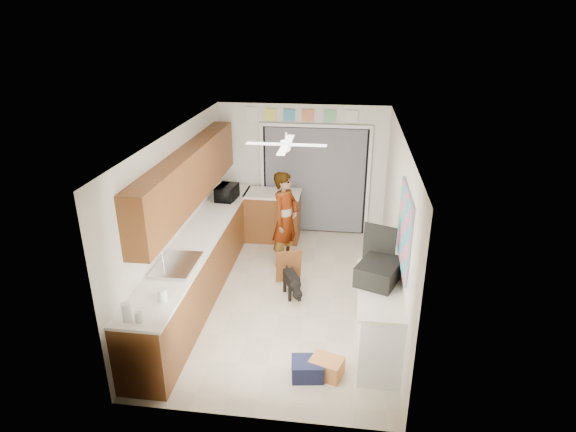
{
  "coord_description": "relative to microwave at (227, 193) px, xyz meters",
  "views": [
    {
      "loc": [
        0.88,
        -6.35,
        3.98
      ],
      "look_at": [
        0.0,
        0.4,
        1.15
      ],
      "focal_mm": 30.0,
      "sensor_mm": 36.0,
      "label": 1
    }
  ],
  "objects": [
    {
      "name": "suitcase_rim",
      "position": [
        2.57,
        -2.56,
        -0.11
      ],
      "size": [
        0.62,
        0.7,
        0.02
      ],
      "primitive_type": "cube",
      "rotation": [
        0.0,
        0.0,
        -0.38
      ],
      "color": "yellow",
      "rests_on": "suitcase"
    },
    {
      "name": "wall_back",
      "position": [
        1.25,
        0.98,
        0.18
      ],
      "size": [
        3.2,
        0.0,
        3.2
      ],
      "primitive_type": "plane",
      "rotation": [
        1.57,
        0.0,
        0.0
      ],
      "color": "silver",
      "rests_on": "ground"
    },
    {
      "name": "right_counter_top",
      "position": [
        2.59,
        -2.72,
        -0.15
      ],
      "size": [
        0.54,
        1.44,
        0.04
      ],
      "primitive_type": "cube",
      "color": "white",
      "rests_on": "right_counter_base"
    },
    {
      "name": "ceiling_fan",
      "position": [
        1.25,
        -1.32,
        1.25
      ],
      "size": [
        1.14,
        1.14,
        0.24
      ],
      "primitive_type": "cube",
      "color": "white",
      "rests_on": "ceiling"
    },
    {
      "name": "sink_basin",
      "position": [
        -0.04,
        -2.52,
        -0.12
      ],
      "size": [
        0.5,
        0.76,
        0.06
      ],
      "primitive_type": "cube",
      "color": "silver",
      "rests_on": "left_countertop"
    },
    {
      "name": "cardboard_box",
      "position": [
        1.99,
        -3.26,
        -0.96
      ],
      "size": [
        0.44,
        0.38,
        0.23
      ],
      "primitive_type": "cube",
      "rotation": [
        0.0,
        0.0,
        -0.33
      ],
      "color": "#CA7A3F",
      "rests_on": "floor"
    },
    {
      "name": "route66_sign",
      "position": [
        0.3,
        0.95,
        1.23
      ],
      "size": [
        0.22,
        0.02,
        0.26
      ],
      "primitive_type": "cube",
      "color": "silver",
      "rests_on": "wall_back"
    },
    {
      "name": "paper_towel_roll",
      "position": [
        -0.15,
        -3.77,
        -0.02
      ],
      "size": [
        0.13,
        0.13,
        0.22
      ],
      "primitive_type": "cylinder",
      "rotation": [
        0.0,
        0.0,
        0.35
      ],
      "color": "white",
      "rests_on": "left_countertop"
    },
    {
      "name": "header_frame_3",
      "position": [
        1.75,
        0.95,
        1.23
      ],
      "size": [
        0.22,
        0.02,
        0.22
      ],
      "primitive_type": "cube",
      "color": "#69B981",
      "rests_on": "wall_back"
    },
    {
      "name": "left_countertop",
      "position": [
        -0.04,
        -1.52,
        -0.15
      ],
      "size": [
        0.62,
        4.8,
        0.04
      ],
      "primitive_type": "cube",
      "color": "white",
      "rests_on": "left_base_cabinets"
    },
    {
      "name": "header_frame_0",
      "position": [
        0.65,
        0.95,
        1.23
      ],
      "size": [
        0.22,
        0.02,
        0.22
      ],
      "primitive_type": "cube",
      "color": "#E5E44C",
      "rests_on": "wall_back"
    },
    {
      "name": "abstract_painting",
      "position": [
        2.83,
        -2.52,
        0.58
      ],
      "size": [
        0.03,
        1.15,
        0.95
      ],
      "primitive_type": "cube",
      "color": "#F25985",
      "rests_on": "wall_right"
    },
    {
      "name": "floor",
      "position": [
        1.25,
        -1.52,
        -1.07
      ],
      "size": [
        5.0,
        5.0,
        0.0
      ],
      "primitive_type": "plane",
      "color": "#B8AD94",
      "rests_on": "ground"
    },
    {
      "name": "microwave",
      "position": [
        0.0,
        0.0,
        0.0
      ],
      "size": [
        0.36,
        0.5,
        0.26
      ],
      "primitive_type": "imported",
      "rotation": [
        0.0,
        0.0,
        1.48
      ],
      "color": "black",
      "rests_on": "left_countertop"
    },
    {
      "name": "peninsula_base",
      "position": [
        0.75,
        0.48,
        -0.62
      ],
      "size": [
        1.0,
        0.6,
        0.9
      ],
      "primitive_type": "cube",
      "color": "brown",
      "rests_on": "floor"
    },
    {
      "name": "jar_a",
      "position": [
        0.08,
        -3.34,
        -0.06
      ],
      "size": [
        0.12,
        0.12,
        0.15
      ],
      "primitive_type": "cylinder",
      "rotation": [
        0.0,
        0.0,
        -0.13
      ],
      "color": "silver",
      "rests_on": "left_countertop"
    },
    {
      "name": "right_counter_base",
      "position": [
        2.6,
        -2.72,
        -0.62
      ],
      "size": [
        0.5,
        1.4,
        0.9
      ],
      "primitive_type": "cube",
      "color": "white",
      "rests_on": "floor"
    },
    {
      "name": "curtain_panel",
      "position": [
        1.5,
        0.91,
        -0.02
      ],
      "size": [
        1.9,
        0.03,
        2.05
      ],
      "primitive_type": "cube",
      "color": "slate",
      "rests_on": "wall_back"
    },
    {
      "name": "door_trim_right",
      "position": [
        2.52,
        0.92,
        -0.02
      ],
      "size": [
        0.06,
        0.04,
        2.1
      ],
      "primitive_type": "cube",
      "color": "white",
      "rests_on": "wall_back"
    },
    {
      "name": "suitcase",
      "position": [
        2.57,
        -2.56,
        -0.0
      ],
      "size": [
        0.64,
        0.72,
        0.26
      ],
      "primitive_type": "cube",
      "rotation": [
        0.0,
        0.0,
        -0.38
      ],
      "color": "black",
      "rests_on": "right_counter_top"
    },
    {
      "name": "back_opening_recess",
      "position": [
        1.5,
        0.95,
        -0.02
      ],
      "size": [
        2.0,
        0.06,
        2.1
      ],
      "primitive_type": "cube",
      "color": "black",
      "rests_on": "wall_back"
    },
    {
      "name": "peninsula_top",
      "position": [
        0.75,
        0.48,
        -0.15
      ],
      "size": [
        1.04,
        0.64,
        0.04
      ],
      "primitive_type": "cube",
      "color": "white",
      "rests_on": "peninsula_base"
    },
    {
      "name": "upper_cabinets",
      "position": [
        -0.19,
        -1.32,
        0.73
      ],
      "size": [
        0.32,
        4.0,
        0.8
      ],
      "primitive_type": "cube",
      "color": "brown",
      "rests_on": "wall_left"
    },
    {
      "name": "dog",
      "position": [
        1.36,
        -1.54,
        -0.86
      ],
      "size": [
        0.44,
        0.6,
        0.43
      ],
      "primitive_type": "cube",
      "rotation": [
        0.0,
        0.0,
        0.42
      ],
      "color": "black",
      "rests_on": "floor"
    },
    {
      "name": "ceiling",
      "position": [
        1.25,
        -1.52,
        1.43
      ],
      "size": [
        5.0,
        5.0,
        0.0
      ],
      "primitive_type": "plane",
      "rotation": [
        3.14,
        0.0,
        0.0
      ],
      "color": "white",
      "rests_on": "ground"
    },
    {
      "name": "man",
      "position": [
        1.12,
        -0.51,
        -0.24
      ],
      "size": [
        0.61,
        0.71,
        1.66
      ],
      "primitive_type": "imported",
      "rotation": [
        0.0,
        0.0,
        1.15
      ],
      "color": "white",
      "rests_on": "floor"
    },
    {
      "name": "wall_left",
      "position": [
        -0.35,
        -1.52,
        0.18
      ],
      "size": [
        0.0,
        5.0,
        5.0
      ],
      "primitive_type": "plane",
      "rotation": [
        1.57,
        0.0,
        1.57
      ],
      "color": "silver",
      "rests_on": "ground"
    },
    {
      "name": "jar_b",
      "position": [
        -0.02,
        -3.77,
        -0.07
      ],
      "size": [
        0.11,
        0.11,
        0.12
      ],
      "primitive_type": "cylinder",
      "rotation": [
        0.0,
        0.0,
        0.41
      ],
      "color": "silver",
      "rests_on": "left_countertop"
    },
    {
      "name": "door_trim_left",
      "position": [
        0.48,
        0.92,
        -0.02
      ],
      "size": [
        0.06,
        0.04,
        2.1
      ],
      "primitive_type": "cube",
      "color": "white",
      "rests_on": "wall_back"
    },
    {
      "name": "door_trim_head",
      "position": [
        1.5,
        0.92,
        1.05
      ],
      "size": [
        2.1,
        0.04,
        0.06
      ],
      "primitive_type": "cube",
      "color": "white",
      "rests_on": "wall_back"
    },
    {
      "name": "header_frame_1",
      "position": [
        1.0,
        0.95,
        1.23
      ],
      "size": [
        0.22,
        0.02,
        0.22
      ],
      "primitive_type": "cube",
      "color": "#458DBA",
      "rests_on": "wall_back"
    },
    {
      "name": "faucet",
      "position": [
        -0.23,
        -2.52,
        -0.02
      ],
      "size": [
        0.03,
        0.03,
        0.22
      ],
      "primitive_type": "cylinder",
      "color": "silver",
      "rests_on": "left_countertop"
    },
    {
      "name": "header_frame_4",
      "position": [
        2.15,
        0.95,
        1.23
      ],
      "size": [
        0.22,
        0.02,
        0.22
      ],
      "primitive_type": "cube",
      "color": "white",
      "rests_on": "wall_back"
    },
    {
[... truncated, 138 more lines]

